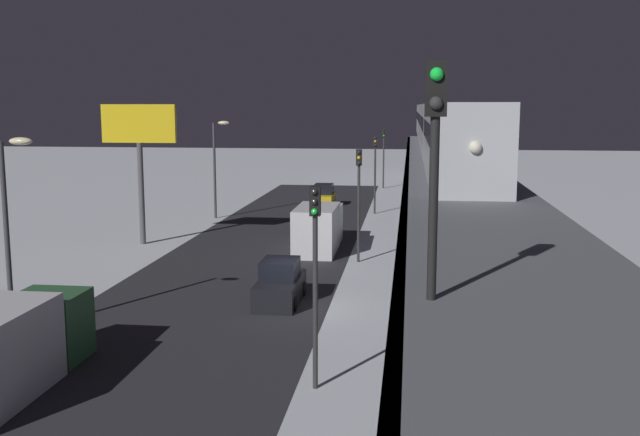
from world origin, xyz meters
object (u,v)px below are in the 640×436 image
traffic_light_distant (384,149)px  rail_signal (435,139)px  sedan_black (280,285)px  traffic_light_mid (359,189)px  subway_train (437,124)px  sedan_yellow (324,197)px  delivery_van (7,349)px  commercial_billboard (139,137)px  traffic_light_far (375,163)px  traffic_light_near (315,258)px  box_truck (319,228)px

traffic_light_distant → rail_signal: bearing=92.8°
sedan_black → traffic_light_mid: (-2.90, -9.06, 3.41)m
subway_train → sedan_yellow: subway_train is taller
subway_train → traffic_light_mid: size_ratio=11.57×
delivery_van → commercial_billboard: commercial_billboard is taller
rail_signal → traffic_light_far: 47.72m
sedan_black → traffic_light_near: size_ratio=0.67×
traffic_light_mid → traffic_light_near: bearing=90.0°
traffic_light_near → traffic_light_distant: bearing=-90.0°
box_truck → traffic_light_near: traffic_light_near is taller
delivery_van → traffic_light_distant: (-9.50, -58.27, 2.85)m
box_truck → traffic_light_far: 16.06m
subway_train → box_truck: (7.75, 18.39, -5.96)m
traffic_light_near → traffic_light_far: 37.97m
traffic_light_distant → sedan_yellow: bearing=72.6°
commercial_billboard → subway_train: bearing=-136.9°
subway_train → delivery_van: (14.55, 42.11, -5.96)m
subway_train → traffic_light_mid: subway_train is taller
subway_train → delivery_van: subway_train is taller
subway_train → rail_signal: 50.30m
subway_train → sedan_black: (7.95, 30.87, -6.52)m
box_truck → traffic_light_distant: (-2.70, -34.55, 2.85)m
subway_train → traffic_light_far: bearing=29.2°
traffic_light_far → subway_train: bearing=-150.8°
traffic_light_mid → rail_signal: bearing=96.5°
traffic_light_near → traffic_light_far: bearing=-90.0°
sedan_yellow → box_truck: bearing=-84.2°
sedan_black → sedan_yellow: (1.80, -32.07, 0.01)m
rail_signal → commercial_billboard: 36.68m
traffic_light_near → commercial_billboard: commercial_billboard is taller
rail_signal → traffic_light_far: (3.23, -47.44, -4.06)m
traffic_light_far → traffic_light_distant: same height
sedan_black → commercial_billboard: bearing=131.2°
box_truck → rail_signal: bearing=100.5°
traffic_light_near → box_truck: bearing=-83.1°
subway_train → traffic_light_distant: (5.05, -16.16, -3.11)m
subway_train → commercial_billboard: (19.21, 18.01, -0.48)m
delivery_van → traffic_light_mid: size_ratio=1.16×
subway_train → traffic_light_far: subway_train is taller
subway_train → commercial_billboard: subway_train is taller
traffic_light_near → traffic_light_mid: same height
delivery_van → commercial_billboard: bearing=-79.0°
subway_train → commercial_billboard: size_ratio=8.32×
rail_signal → traffic_light_far: bearing=-86.1°
commercial_billboard → delivery_van: bearing=101.0°
traffic_light_near → traffic_light_distant: size_ratio=1.00×
traffic_light_near → traffic_light_far: same height
box_truck → commercial_billboard: 12.71m
sedan_yellow → commercial_billboard: commercial_billboard is taller
sedan_black → traffic_light_far: (-2.90, -28.04, 3.41)m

